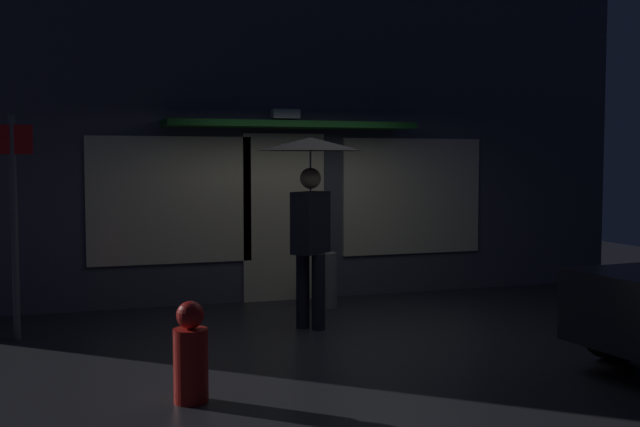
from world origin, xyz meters
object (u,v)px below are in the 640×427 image
object	(u,v)px
person_with_umbrella	(310,182)
fire_hydrant	(191,356)
street_sign_post	(14,213)
sidewalk_bollard	(326,280)

from	to	relation	value
person_with_umbrella	fire_hydrant	distance (m)	3.04
street_sign_post	sidewalk_bollard	bearing A→B (deg)	9.99
street_sign_post	fire_hydrant	xyz separation A→B (m)	(1.35, -2.69, -0.95)
sidewalk_bollard	person_with_umbrella	bearing A→B (deg)	-116.94
fire_hydrant	street_sign_post	bearing A→B (deg)	116.70
fire_hydrant	sidewalk_bollard	bearing A→B (deg)	55.79
person_with_umbrella	street_sign_post	distance (m)	3.09
street_sign_post	sidewalk_bollard	world-z (taller)	street_sign_post
fire_hydrant	person_with_umbrella	bearing A→B (deg)	52.46
person_with_umbrella	fire_hydrant	world-z (taller)	person_with_umbrella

